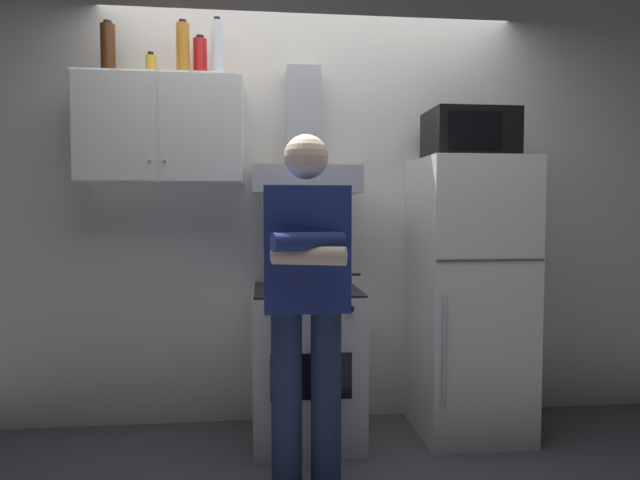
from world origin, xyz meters
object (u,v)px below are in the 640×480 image
at_px(person_standing, 306,299).
at_px(bottle_liquor_amber, 183,50).
at_px(refrigerator, 468,297).
at_px(cooking_pot, 332,281).
at_px(bottle_soda_red, 200,59).
at_px(bottle_spice_jar, 151,66).
at_px(bottle_rum_dark, 108,50).
at_px(range_hood, 305,160).
at_px(stove_oven, 307,363).
at_px(microwave, 469,135).
at_px(bottle_vodka_clear, 217,49).
at_px(upper_cabinet, 163,131).

xyz_separation_m(person_standing, bottle_liquor_amber, (-0.63, 0.71, 1.30)).
distance_m(refrigerator, cooking_pot, 0.84).
relative_size(person_standing, bottle_soda_red, 6.62).
relative_size(bottle_liquor_amber, bottle_spice_jar, 2.27).
height_order(bottle_rum_dark, bottle_spice_jar, bottle_rum_dark).
distance_m(refrigerator, person_standing, 1.17).
relative_size(range_hood, bottle_spice_jar, 5.44).
distance_m(person_standing, bottle_rum_dark, 1.81).
bearing_deg(stove_oven, person_standing, -94.72).
relative_size(bottle_rum_dark, bottle_spice_jar, 2.16).
bearing_deg(microwave, bottle_rum_dark, 177.16).
relative_size(stove_oven, person_standing, 0.53).
xyz_separation_m(cooking_pot, bottle_rum_dark, (-1.22, 0.24, 1.27)).
distance_m(stove_oven, bottle_rum_dark, 2.07).
bearing_deg(bottle_vodka_clear, bottle_liquor_amber, 179.60).
height_order(person_standing, bottle_liquor_amber, bottle_liquor_amber).
relative_size(refrigerator, bottle_vodka_clear, 4.78).
relative_size(range_hood, bottle_soda_red, 3.03).
bearing_deg(cooking_pot, upper_cabinet, 165.27).
xyz_separation_m(upper_cabinet, refrigerator, (1.75, -0.12, -0.95)).
distance_m(bottle_rum_dark, bottle_soda_red, 0.50).
xyz_separation_m(refrigerator, bottle_spice_jar, (-1.81, 0.13, 1.31)).
xyz_separation_m(refrigerator, microwave, (-0.00, 0.02, 0.94)).
distance_m(microwave, cooking_pot, 1.17).
xyz_separation_m(range_hood, person_standing, (-0.05, -0.73, -0.70)).
height_order(bottle_spice_jar, bottle_soda_red, bottle_soda_red).
relative_size(person_standing, bottle_spice_jar, 11.90).
height_order(range_hood, bottle_rum_dark, bottle_rum_dark).
bearing_deg(bottle_rum_dark, upper_cabinet, 1.03).
height_order(stove_oven, bottle_rum_dark, bottle_rum_dark).
bearing_deg(refrigerator, bottle_rum_dark, 176.65).
bearing_deg(person_standing, microwave, 32.00).
bearing_deg(range_hood, refrigerator, -7.55).
xyz_separation_m(refrigerator, bottle_liquor_amber, (-1.63, 0.11, 1.40)).
xyz_separation_m(stove_oven, refrigerator, (0.95, 0.00, 0.37)).
relative_size(range_hood, bottle_vodka_clear, 2.24).
height_order(microwave, bottle_rum_dark, bottle_rum_dark).
bearing_deg(bottle_soda_red, bottle_spice_jar, -173.44).
distance_m(range_hood, cooking_pot, 0.73).
distance_m(upper_cabinet, bottle_rum_dark, 0.53).
bearing_deg(bottle_rum_dark, bottle_soda_red, 4.44).
height_order(bottle_liquor_amber, bottle_soda_red, bottle_liquor_amber).
xyz_separation_m(upper_cabinet, bottle_rum_dark, (-0.29, -0.01, 0.44)).
relative_size(microwave, bottle_vodka_clear, 1.43).
distance_m(cooking_pot, bottle_spice_jar, 1.57).
bearing_deg(bottle_rum_dark, cooking_pot, -11.09).
bearing_deg(refrigerator, person_standing, -148.77).
relative_size(person_standing, bottle_rum_dark, 5.50).
height_order(person_standing, bottle_rum_dark, bottle_rum_dark).
bearing_deg(microwave, person_standing, -148.00).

